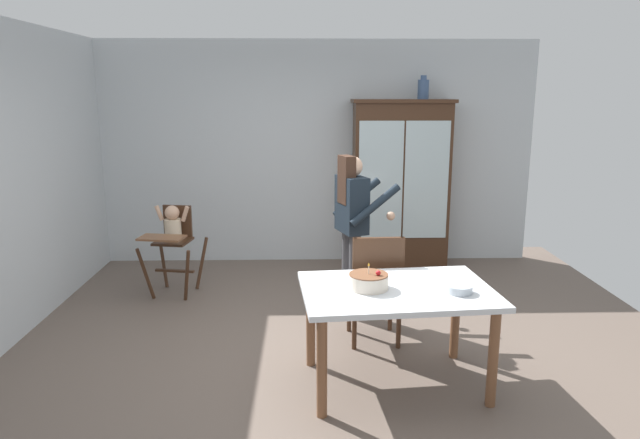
% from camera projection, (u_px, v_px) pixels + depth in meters
% --- Properties ---
extents(ground_plane, '(6.24, 6.24, 0.00)m').
position_uv_depth(ground_plane, '(322.00, 349.00, 4.76)').
color(ground_plane, '#66564C').
extents(wall_back, '(5.32, 0.06, 2.70)m').
position_uv_depth(wall_back, '(316.00, 153.00, 7.03)').
color(wall_back, silver).
rests_on(wall_back, ground_plane).
extents(china_cabinet, '(1.19, 0.48, 2.01)m').
position_uv_depth(china_cabinet, '(400.00, 184.00, 6.87)').
color(china_cabinet, '#422819').
rests_on(china_cabinet, ground_plane).
extents(ceramic_vase, '(0.13, 0.13, 0.27)m').
position_uv_depth(ceramic_vase, '(423.00, 89.00, 6.64)').
color(ceramic_vase, '#3D567F').
rests_on(ceramic_vase, china_cabinet).
extents(high_chair_with_toddler, '(0.66, 0.75, 0.95)m').
position_uv_depth(high_chair_with_toddler, '(173.00, 234.00, 5.93)').
color(high_chair_with_toddler, '#422819').
rests_on(high_chair_with_toddler, ground_plane).
extents(adult_person, '(0.62, 0.61, 1.53)m').
position_uv_depth(adult_person, '(352.00, 216.00, 5.30)').
color(adult_person, '#47474C').
rests_on(adult_person, ground_plane).
extents(dining_table, '(1.41, 1.03, 0.74)m').
position_uv_depth(dining_table, '(397.00, 301.00, 4.06)').
color(dining_table, silver).
rests_on(dining_table, ground_plane).
extents(birthday_cake, '(0.28, 0.28, 0.19)m').
position_uv_depth(birthday_cake, '(369.00, 281.00, 4.02)').
color(birthday_cake, beige).
rests_on(birthday_cake, dining_table).
extents(serving_bowl, '(0.18, 0.18, 0.05)m').
position_uv_depth(serving_bowl, '(459.00, 289.00, 3.94)').
color(serving_bowl, '#B2BCC6').
rests_on(serving_bowl, dining_table).
extents(dining_chair_far_side, '(0.46, 0.46, 0.96)m').
position_uv_depth(dining_chair_far_side, '(376.00, 282.00, 4.74)').
color(dining_chair_far_side, '#422819').
rests_on(dining_chair_far_side, ground_plane).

